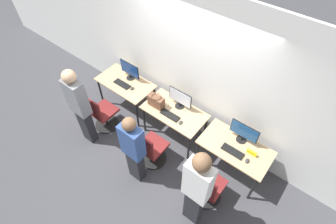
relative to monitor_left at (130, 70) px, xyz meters
name	(u,v)px	position (x,y,z in m)	size (l,w,h in m)	color
ground_plane	(164,145)	(1.23, -0.48, -0.92)	(20.00, 20.00, 0.00)	#3D3D42
wall_back	(191,69)	(1.23, 0.28, 0.48)	(12.00, 0.05, 2.80)	silver
desk_left	(126,85)	(0.00, -0.16, -0.28)	(1.15, 0.63, 0.72)	tan
monitor_left	(130,70)	(0.00, 0.00, 0.00)	(0.47, 0.17, 0.37)	black
keyboard_left	(122,84)	(0.00, -0.24, -0.19)	(0.36, 0.13, 0.02)	black
mouse_left	(132,88)	(0.24, -0.22, -0.19)	(0.06, 0.09, 0.03)	#333333
office_chair_left	(102,115)	(0.00, -0.85, -0.55)	(0.48, 0.48, 0.89)	black
person_left	(80,106)	(-0.01, -1.22, 0.02)	(0.36, 0.22, 1.71)	#232328
desk_center	(174,114)	(1.23, -0.16, -0.28)	(1.15, 0.63, 0.72)	tan
monitor_center	(180,98)	(1.23, -0.01, 0.00)	(0.47, 0.17, 0.37)	black
keyboard_center	(170,115)	(1.23, -0.29, -0.19)	(0.36, 0.13, 0.02)	black
mouse_center	(181,122)	(1.47, -0.31, -0.19)	(0.06, 0.09, 0.03)	#333333
office_chair_center	(151,150)	(1.26, -0.88, -0.55)	(0.48, 0.48, 0.89)	black
person_center	(133,149)	(1.25, -1.24, -0.08)	(0.36, 0.20, 1.54)	#232328
desk_right	(235,150)	(2.45, -0.16, -0.28)	(1.15, 0.63, 0.72)	tan
monitor_right	(244,132)	(2.45, 0.02, 0.00)	(0.47, 0.17, 0.37)	black
keyboard_right	(233,151)	(2.45, -0.27, -0.19)	(0.36, 0.13, 0.02)	black
mouse_right	(247,161)	(2.71, -0.29, -0.19)	(0.06, 0.09, 0.03)	#333333
office_chair_right	(207,188)	(2.41, -0.88, -0.55)	(0.48, 0.48, 0.89)	black
person_right	(197,189)	(2.41, -1.24, 0.06)	(0.36, 0.23, 1.77)	#232328
handbag	(156,101)	(0.88, -0.26, -0.09)	(0.30, 0.18, 0.25)	brown
placard_right	(252,153)	(2.71, -0.13, -0.16)	(0.16, 0.03, 0.08)	yellow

